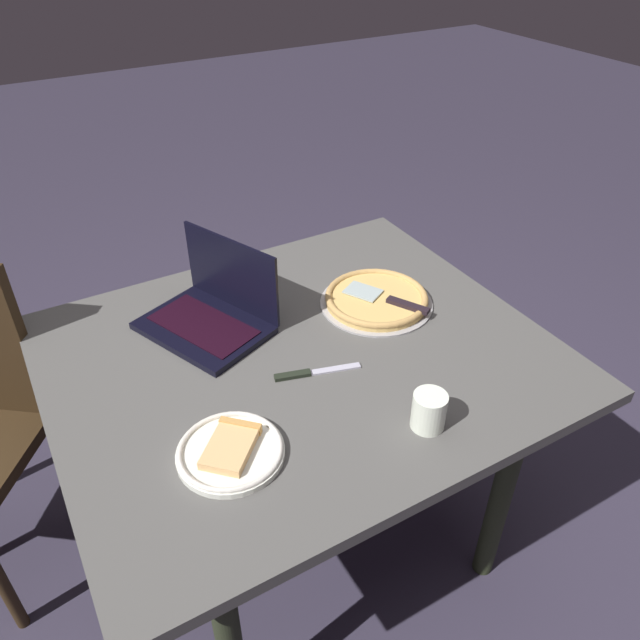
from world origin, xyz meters
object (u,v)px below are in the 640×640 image
object	(u,v)px
laptop	(212,310)
pizza_plate	(231,450)
table_knife	(309,373)
dining_table	(301,376)
drink_cup	(429,411)
pizza_tray	(377,299)

from	to	relation	value
laptop	pizza_plate	xyz separation A→B (m)	(0.14, 0.45, -0.03)
table_knife	dining_table	bearing A→B (deg)	-104.40
laptop	drink_cup	xyz separation A→B (m)	(-0.27, 0.59, -0.00)
laptop	drink_cup	distance (m)	0.65
dining_table	pizza_plate	size ratio (longest dim) A/B	5.40
pizza_tray	drink_cup	size ratio (longest dim) A/B	3.62
laptop	table_knife	world-z (taller)	laptop
drink_cup	pizza_plate	bearing A→B (deg)	-18.39
table_knife	pizza_plate	bearing A→B (deg)	28.40
drink_cup	table_knife	bearing A→B (deg)	-62.75
dining_table	pizza_plate	world-z (taller)	pizza_plate
dining_table	pizza_tray	size ratio (longest dim) A/B	3.87
dining_table	pizza_tray	xyz separation A→B (m)	(-0.29, -0.08, 0.10)
dining_table	table_knife	distance (m)	0.12
dining_table	table_knife	bearing A→B (deg)	75.60
table_knife	drink_cup	world-z (taller)	drink_cup
pizza_plate	drink_cup	size ratio (longest dim) A/B	2.59
table_knife	drink_cup	distance (m)	0.32
laptop	table_knife	distance (m)	0.33
dining_table	pizza_tray	bearing A→B (deg)	-164.01
pizza_tray	dining_table	bearing A→B (deg)	15.99
dining_table	drink_cup	size ratio (longest dim) A/B	14.00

